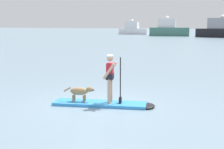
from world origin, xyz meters
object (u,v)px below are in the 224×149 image
at_px(paddleboard, 106,104).
at_px(person_paddler, 110,75).
at_px(moored_boat_center, 133,30).
at_px(dog, 80,92).
at_px(moored_boat_port, 169,29).

xyz_separation_m(paddleboard, person_paddler, (0.13, 0.03, 0.99)).
relative_size(person_paddler, moored_boat_center, 0.20).
height_order(dog, moored_boat_center, moored_boat_center).
bearing_deg(person_paddler, moored_boat_port, 102.41).
bearing_deg(moored_boat_center, dog, -70.89).
distance_m(paddleboard, moored_boat_port, 66.12).
bearing_deg(paddleboard, moored_boat_center, 109.78).
relative_size(paddleboard, person_paddler, 2.15).
distance_m(moored_boat_center, moored_boat_port, 14.19).
xyz_separation_m(dog, moored_boat_port, (-13.20, 64.82, 1.10)).
bearing_deg(paddleboard, moored_boat_port, 102.29).
bearing_deg(person_paddler, paddleboard, -165.50).
bearing_deg(moored_boat_center, paddleboard, -70.22).
height_order(paddleboard, person_paddler, person_paddler).
bearing_deg(dog, moored_boat_center, 109.11).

